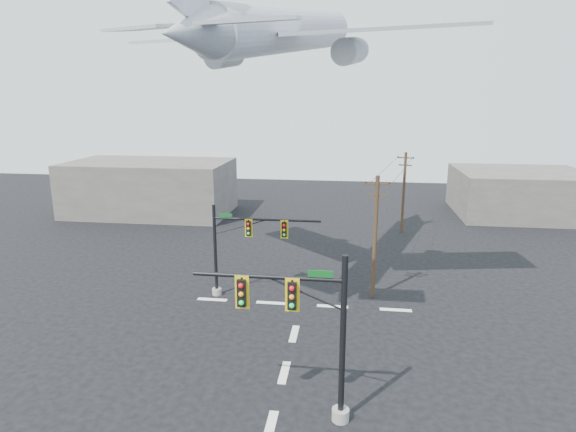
# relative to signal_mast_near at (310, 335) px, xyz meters

# --- Properties ---
(ground) EXTENTS (120.00, 120.00, 0.00)m
(ground) POSITION_rel_signal_mast_near_xyz_m (-1.54, -0.74, -3.86)
(ground) COLOR black
(ground) RESTS_ON ground
(lane_markings) EXTENTS (14.00, 21.20, 0.01)m
(lane_markings) POSITION_rel_signal_mast_near_xyz_m (-1.54, 4.59, -3.85)
(lane_markings) COLOR white
(lane_markings) RESTS_ON ground
(signal_mast_near) EXTENTS (6.42, 0.80, 7.25)m
(signal_mast_near) POSITION_rel_signal_mast_near_xyz_m (0.00, 0.00, 0.00)
(signal_mast_near) COLOR gray
(signal_mast_near) RESTS_ON ground
(signal_mast_far) EXTENTS (7.34, 0.69, 6.30)m
(signal_mast_far) POSITION_rel_signal_mast_near_xyz_m (-5.88, 12.08, -0.41)
(signal_mast_far) COLOR gray
(signal_mast_far) RESTS_ON ground
(utility_pole_a) EXTENTS (1.66, 0.29, 8.27)m
(utility_pole_a) POSITION_rel_signal_mast_near_xyz_m (3.06, 13.18, 0.46)
(utility_pole_a) COLOR #402C1B
(utility_pole_a) RESTS_ON ground
(utility_pole_b) EXTENTS (1.58, 0.54, 7.96)m
(utility_pole_b) POSITION_rel_signal_mast_near_xyz_m (6.49, 29.82, 0.30)
(utility_pole_b) COLOR #402C1B
(utility_pole_b) RESTS_ON ground
(power_lines) EXTENTS (4.91, 16.64, 0.03)m
(power_lines) POSITION_rel_signal_mast_near_xyz_m (4.78, 21.50, 3.66)
(power_lines) COLOR black
(airliner) EXTENTS (23.17, 24.95, 6.63)m
(airliner) POSITION_rel_signal_mast_near_xyz_m (-2.99, 14.03, 13.25)
(airliner) COLOR #AEB3BB
(building_left) EXTENTS (18.00, 10.00, 6.00)m
(building_left) POSITION_rel_signal_mast_near_xyz_m (-21.54, 34.26, -0.86)
(building_left) COLOR #67615A
(building_left) RESTS_ON ground
(building_right) EXTENTS (14.00, 12.00, 5.00)m
(building_right) POSITION_rel_signal_mast_near_xyz_m (20.46, 39.26, -1.36)
(building_right) COLOR #67615A
(building_right) RESTS_ON ground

